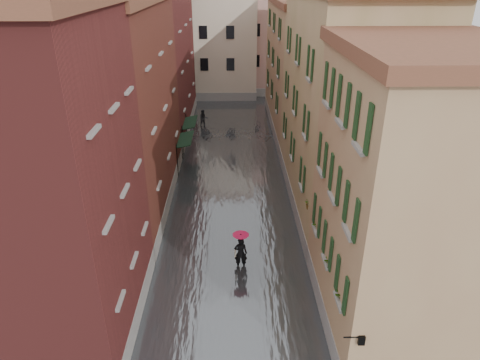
{
  "coord_description": "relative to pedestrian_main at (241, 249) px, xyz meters",
  "views": [
    {
      "loc": [
        0.12,
        -16.36,
        13.97
      ],
      "look_at": [
        0.56,
        6.19,
        3.0
      ],
      "focal_mm": 32.0,
      "sensor_mm": 36.0,
      "label": 1
    }
  ],
  "objects": [
    {
      "name": "awning_near",
      "position": [
        -3.99,
        12.54,
        1.28
      ],
      "size": [
        1.09,
        3.27,
        2.8
      ],
      "color": "black",
      "rests_on": "ground"
    },
    {
      "name": "wall_lantern",
      "position": [
        3.82,
        -7.8,
        1.82
      ],
      "size": [
        0.71,
        0.22,
        0.35
      ],
      "color": "black",
      "rests_on": "ground"
    },
    {
      "name": "building_right_mid",
      "position": [
        6.49,
        7.2,
        5.31
      ],
      "size": [
        6.0,
        14.0,
        13.0
      ],
      "primitive_type": "cube",
      "color": "tan",
      "rests_on": "ground"
    },
    {
      "name": "building_end_cream",
      "position": [
        -3.51,
        36.2,
        5.31
      ],
      "size": [
        12.0,
        9.0,
        13.0
      ],
      "primitive_type": "cube",
      "color": "beige",
      "rests_on": "ground"
    },
    {
      "name": "building_left_far",
      "position": [
        -7.51,
        22.2,
        5.81
      ],
      "size": [
        6.0,
        16.0,
        14.0
      ],
      "primitive_type": "cube",
      "color": "maroon",
      "rests_on": "ground"
    },
    {
      "name": "pedestrian_main",
      "position": [
        0.0,
        0.0,
        0.0
      ],
      "size": [
        0.85,
        0.85,
        2.06
      ],
      "color": "black",
      "rests_on": "ground"
    },
    {
      "name": "window_planters",
      "position": [
        3.61,
        -2.48,
        2.32
      ],
      "size": [
        0.59,
        7.9,
        0.84
      ],
      "color": "brown",
      "rests_on": "ground"
    },
    {
      "name": "building_left_mid",
      "position": [
        -7.51,
        7.2,
        5.06
      ],
      "size": [
        6.0,
        14.0,
        12.5
      ],
      "primitive_type": "cube",
      "color": "#58231B",
      "rests_on": "ground"
    },
    {
      "name": "awning_far",
      "position": [
        -3.99,
        16.58,
        1.28
      ],
      "size": [
        1.09,
        3.32,
        2.8
      ],
      "color": "black",
      "rests_on": "ground"
    },
    {
      "name": "pedestrian_far",
      "position": [
        -3.23,
        22.69,
        -0.29
      ],
      "size": [
        0.98,
        0.82,
        1.81
      ],
      "primitive_type": "imported",
      "rotation": [
        0.0,
        0.0,
        0.17
      ],
      "color": "black",
      "rests_on": "ground"
    },
    {
      "name": "building_right_far",
      "position": [
        6.49,
        22.2,
        4.56
      ],
      "size": [
        6.0,
        16.0,
        11.5
      ],
      "primitive_type": "cube",
      "color": "#9D7351",
      "rests_on": "ground"
    },
    {
      "name": "building_end_pink",
      "position": [
        5.49,
        38.2,
        4.81
      ],
      "size": [
        10.0,
        9.0,
        12.0
      ],
      "primitive_type": "cube",
      "color": "tan",
      "rests_on": "ground"
    },
    {
      "name": "building_right_near",
      "position": [
        6.49,
        -3.8,
        4.56
      ],
      "size": [
        6.0,
        8.0,
        11.5
      ],
      "primitive_type": "cube",
      "color": "#9D7351",
      "rests_on": "ground"
    },
    {
      "name": "floodwater",
      "position": [
        -0.51,
        11.2,
        -1.09
      ],
      "size": [
        10.0,
        60.0,
        0.2
      ],
      "primitive_type": "cube",
      "color": "#4B4F53",
      "rests_on": "ground"
    },
    {
      "name": "building_left_near",
      "position": [
        -7.51,
        -3.8,
        5.31
      ],
      "size": [
        6.0,
        8.0,
        13.0
      ],
      "primitive_type": "cube",
      "color": "maroon",
      "rests_on": "ground"
    },
    {
      "name": "ground",
      "position": [
        -0.51,
        -1.8,
        -1.19
      ],
      "size": [
        120.0,
        120.0,
        0.0
      ],
      "primitive_type": "plane",
      "color": "#58585A",
      "rests_on": "ground"
    }
  ]
}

